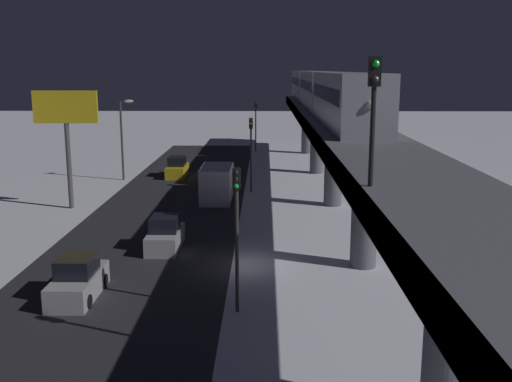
{
  "coord_description": "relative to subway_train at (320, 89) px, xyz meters",
  "views": [
    {
      "loc": [
        -1.19,
        30.4,
        10.44
      ],
      "look_at": [
        -0.51,
        -13.58,
        1.32
      ],
      "focal_mm": 41.29,
      "sensor_mm": 36.0,
      "label": 1
    }
  ],
  "objects": [
    {
      "name": "box_truck",
      "position": [
        9.2,
        10.05,
        -7.25
      ],
      "size": [
        2.4,
        7.4,
        2.8
      ],
      "color": "gold",
      "rests_on": "ground_plane"
    },
    {
      "name": "ground_plane",
      "position": [
        6.49,
        27.14,
        -8.6
      ],
      "size": [
        240.0,
        240.0,
        0.0
      ],
      "primitive_type": "plane",
      "color": "white"
    },
    {
      "name": "sedan_silver",
      "position": [
        14.0,
        31.73,
        -7.82
      ],
      "size": [
        1.91,
        4.35,
        1.97
      ],
      "color": "#B2B2B7",
      "rests_on": "ground_plane"
    },
    {
      "name": "sedan_yellow",
      "position": [
        14.0,
        0.22,
        -7.8
      ],
      "size": [
        1.8,
        4.35,
        1.97
      ],
      "color": "gold",
      "rests_on": "ground_plane"
    },
    {
      "name": "traffic_light_mid",
      "position": [
        6.5,
        7.66,
        -4.4
      ],
      "size": [
        0.32,
        0.44,
        6.4
      ],
      "color": "#2D2D2D",
      "rests_on": "ground_plane"
    },
    {
      "name": "commercial_billboard",
      "position": [
        20.12,
        13.88,
        -1.77
      ],
      "size": [
        4.8,
        0.36,
        8.9
      ],
      "color": "#4C4C51",
      "rests_on": "ground_plane"
    },
    {
      "name": "sedan_silver_2",
      "position": [
        11.2,
        24.13,
        -7.8
      ],
      "size": [
        1.8,
        4.0,
        1.97
      ],
      "rotation": [
        0.0,
        0.0,
        3.14
      ],
      "color": "#B2B2B7",
      "rests_on": "ground_plane"
    },
    {
      "name": "traffic_light_near",
      "position": [
        6.5,
        33.34,
        -4.4
      ],
      "size": [
        0.32,
        0.44,
        6.4
      ],
      "color": "#2D2D2D",
      "rests_on": "ground_plane"
    },
    {
      "name": "rail_signal",
      "position": [
        1.98,
        39.32,
        0.95
      ],
      "size": [
        0.36,
        0.41,
        4.0
      ],
      "color": "black",
      "rests_on": "elevated_railway"
    },
    {
      "name": "elevated_railway",
      "position": [
        0.09,
        27.14,
        -2.73
      ],
      "size": [
        5.0,
        102.07,
        6.82
      ],
      "color": "slate",
      "rests_on": "ground_plane"
    },
    {
      "name": "street_lamp_far",
      "position": [
        18.67,
        2.14,
        -3.79
      ],
      "size": [
        1.35,
        0.44,
        7.65
      ],
      "color": "#38383D",
      "rests_on": "ground_plane"
    },
    {
      "name": "subway_train",
      "position": [
        0.0,
        0.0,
        0.0
      ],
      "size": [
        2.94,
        55.47,
        3.4
      ],
      "color": "#999EA8",
      "rests_on": "elevated_railway"
    },
    {
      "name": "avenue_asphalt",
      "position": [
        12.6,
        27.14,
        -8.6
      ],
      "size": [
        11.0,
        102.07,
        0.01
      ],
      "primitive_type": "cube",
      "color": "#28282D",
      "rests_on": "ground_plane"
    },
    {
      "name": "traffic_light_far",
      "position": [
        6.5,
        -18.02,
        -4.4
      ],
      "size": [
        0.32,
        0.44,
        6.4
      ],
      "color": "#2D2D2D",
      "rests_on": "ground_plane"
    }
  ]
}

